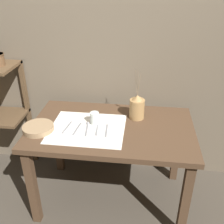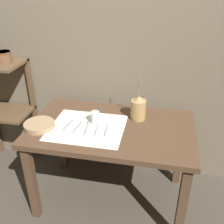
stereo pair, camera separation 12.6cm
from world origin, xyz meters
TOP-DOWN VIEW (x-y plane):
  - ground_plane at (0.00, 0.00)m, footprint 12.00×12.00m
  - stone_wall_back at (0.00, 0.48)m, footprint 7.00×0.06m
  - wooden_table at (0.00, 0.00)m, footprint 1.21×0.73m
  - wooden_shelf_unit at (-1.07, 0.30)m, footprint 0.50×0.34m
  - linen_cloth at (-0.17, -0.05)m, footprint 0.54×0.46m
  - pitcher_with_flowers at (0.18, 0.15)m, footprint 0.11×0.11m
  - wooden_bowl at (-0.52, -0.12)m, footprint 0.22×0.22m
  - glass_tumbler_near at (-0.13, 0.02)m, footprint 0.07×0.07m
  - fork_outer at (-0.32, -0.06)m, footprint 0.04×0.17m
  - fork_inner at (-0.24, -0.07)m, footprint 0.03×0.17m
  - spoon_inner at (-0.18, -0.02)m, footprint 0.04×0.18m
  - spoon_outer at (-0.10, -0.01)m, footprint 0.03×0.18m
  - knife_center at (-0.03, -0.07)m, footprint 0.02×0.17m
  - metal_pot_small at (-0.96, 0.26)m, footprint 0.14×0.14m

SIDE VIEW (x-z plane):
  - ground_plane at x=0.00m, z-range 0.00..0.00m
  - wooden_table at x=0.00m, z-range 0.26..0.98m
  - linen_cloth at x=-0.17m, z-range 0.72..0.72m
  - fork_outer at x=-0.32m, z-range 0.72..0.72m
  - fork_inner at x=-0.24m, z-range 0.72..0.72m
  - knife_center at x=-0.03m, z-range 0.72..0.72m
  - spoon_inner at x=-0.18m, z-range 0.71..0.73m
  - spoon_outer at x=-0.10m, z-range 0.71..0.73m
  - wooden_bowl at x=-0.52m, z-range 0.72..0.75m
  - wooden_shelf_unit at x=-1.07m, z-range 0.21..1.27m
  - glass_tumbler_near at x=-0.13m, z-range 0.72..0.81m
  - pitcher_with_flowers at x=0.18m, z-range 0.61..1.00m
  - metal_pot_small at x=-0.96m, z-range 1.06..1.16m
  - stone_wall_back at x=0.00m, z-range 0.00..2.40m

